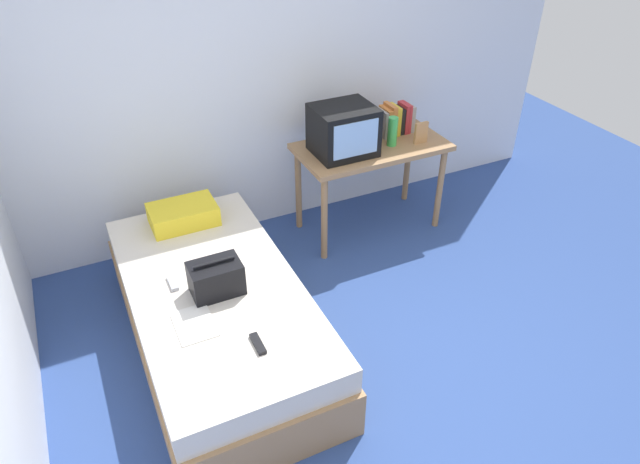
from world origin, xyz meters
TOP-DOWN VIEW (x-y plane):
  - ground_plane at (0.00, 0.00)m, footprint 8.00×8.00m
  - wall_back at (0.00, 2.00)m, footprint 5.20×0.10m
  - bed at (-0.87, 0.71)m, footprint 1.00×2.00m
  - desk at (0.65, 1.50)m, footprint 1.16×0.60m
  - tv at (0.39, 1.48)m, footprint 0.44×0.39m
  - water_bottle at (0.79, 1.43)m, footprint 0.08×0.08m
  - book_row at (0.92, 1.61)m, footprint 0.28×0.17m
  - picture_frame at (1.01, 1.37)m, footprint 0.11×0.02m
  - pillow at (-0.86, 1.45)m, footprint 0.45×0.29m
  - handbag at (-0.87, 0.64)m, footprint 0.30×0.20m
  - magazine at (-1.07, 0.43)m, footprint 0.21×0.29m
  - remote_dark at (-0.81, 0.13)m, footprint 0.04×0.16m
  - remote_silver at (-1.09, 0.82)m, footprint 0.04×0.14m

SIDE VIEW (x-z plane):
  - ground_plane at x=0.00m, z-range 0.00..0.00m
  - bed at x=-0.87m, z-range 0.00..0.49m
  - magazine at x=-1.07m, z-range 0.49..0.50m
  - remote_dark at x=-0.81m, z-range 0.49..0.51m
  - remote_silver at x=-1.09m, z-range 0.49..0.51m
  - pillow at x=-0.86m, z-range 0.49..0.63m
  - handbag at x=-0.87m, z-range 0.48..0.70m
  - desk at x=0.65m, z-range 0.28..1.03m
  - picture_frame at x=1.01m, z-range 0.75..0.92m
  - water_bottle at x=0.79m, z-range 0.75..0.98m
  - book_row at x=0.92m, z-range 0.74..0.99m
  - tv at x=0.39m, z-range 0.75..1.11m
  - wall_back at x=0.00m, z-range 0.00..2.60m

